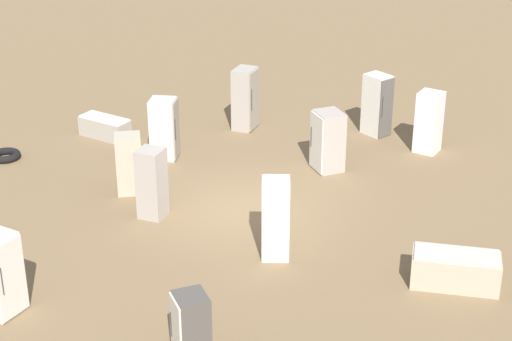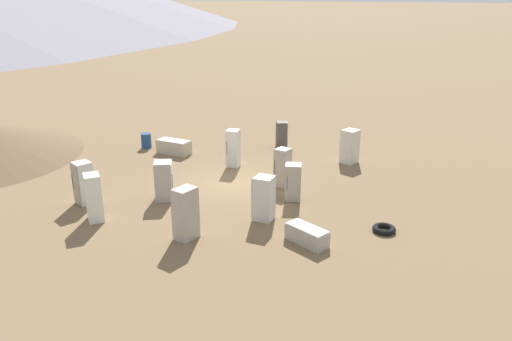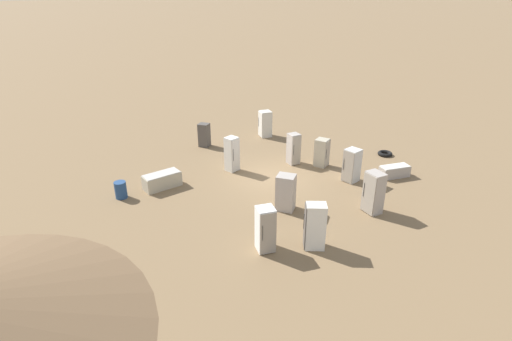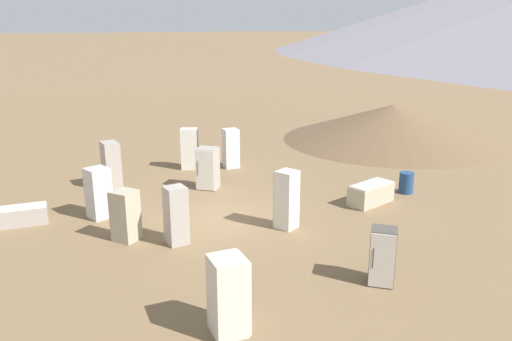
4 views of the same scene
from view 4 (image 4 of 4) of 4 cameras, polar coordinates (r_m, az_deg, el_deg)
name	(u,v)px [view 4 (image 4 of 4)]	position (r m, az deg, el deg)	size (l,w,h in m)	color
ground_plane	(220,218)	(17.09, -4.14, -5.44)	(1000.00, 1000.00, 0.00)	brown
dirt_mound	(392,123)	(29.47, 15.27, 5.31)	(12.31, 12.31, 2.04)	brown
discarded_fridge_0	(125,216)	(15.61, -14.72, -5.01)	(0.86, 0.88, 1.57)	#B2A88E
discarded_fridge_1	(371,194)	(18.78, 13.00, -2.58)	(1.84, 0.80, 0.76)	#B2A88E
discarded_fridge_2	(99,193)	(17.65, -17.49, -2.46)	(0.80, 0.73, 1.74)	silver
discarded_fridge_3	(208,168)	(19.95, -5.54, 0.25)	(1.04, 1.05, 1.67)	#A89E93
discarded_fridge_4	(111,165)	(20.65, -16.19, 0.56)	(0.75, 0.87, 1.91)	#A89E93
discarded_fridge_5	(382,256)	(13.05, 14.25, -9.49)	(0.85, 0.85, 1.48)	#4C4742
discarded_fridge_6	(190,149)	(22.83, -7.57, 2.47)	(0.96, 0.92, 1.86)	silver
discarded_fridge_7	(229,296)	(10.74, -3.15, -14.10)	(0.93, 0.93, 1.74)	beige
discarded_fridge_8	(22,215)	(18.13, -25.19, -4.67)	(1.69, 1.13, 0.62)	#A89E93
discarded_fridge_9	(231,148)	(22.94, -2.90, 2.56)	(0.83, 0.85, 1.79)	white
discarded_fridge_10	(176,215)	(15.04, -9.14, -5.07)	(0.68, 0.72, 1.77)	#A89E93
discarded_fridge_11	(286,200)	(15.98, 3.50, -3.34)	(0.71, 0.73, 1.91)	silver
rusty_barrel	(406,183)	(20.31, 16.80, -1.34)	(0.55, 0.55, 0.82)	navy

